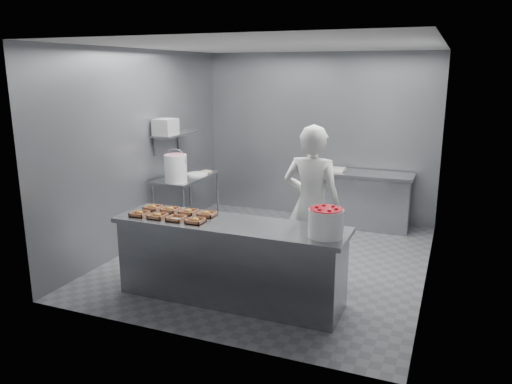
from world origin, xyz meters
TOP-DOWN VIEW (x-y plane):
  - floor at (0.00, 0.00)m, footprint 4.50×4.50m
  - ceiling at (0.00, 0.00)m, footprint 4.50×4.50m
  - wall_back at (0.00, 2.25)m, footprint 4.00×0.04m
  - wall_left at (-2.00, 0.00)m, footprint 0.04×4.50m
  - wall_right at (2.00, 0.00)m, footprint 0.04×4.50m
  - service_counter at (0.00, -1.35)m, footprint 2.60×0.70m
  - prep_table at (-1.65, 0.60)m, footprint 0.60×1.20m
  - back_counter at (0.90, 1.90)m, footprint 1.50×0.60m
  - wall_shelf at (-1.82, 0.60)m, footprint 0.35×0.90m
  - tray_0 at (-1.06, -1.49)m, footprint 0.19×0.18m
  - tray_1 at (-0.82, -1.49)m, footprint 0.19×0.18m
  - tray_2 at (-0.58, -1.49)m, footprint 0.19×0.18m
  - tray_3 at (-0.34, -1.49)m, footprint 0.19×0.18m
  - tray_4 at (-1.06, -1.21)m, footprint 0.19×0.18m
  - tray_5 at (-0.82, -1.21)m, footprint 0.19×0.18m
  - tray_6 at (-0.58, -1.21)m, footprint 0.19×0.18m
  - tray_7 at (-0.34, -1.21)m, footprint 0.19×0.18m
  - worker at (0.69, -0.53)m, footprint 0.71×0.48m
  - strawberry_tub at (1.08, -1.42)m, footprint 0.35×0.35m
  - glaze_bucket at (-1.57, 0.16)m, footprint 0.34×0.32m
  - bucket_lid at (-1.54, 0.74)m, footprint 0.42×0.42m
  - rag at (-1.51, 1.01)m, footprint 0.17×0.16m
  - appliance at (-1.82, 0.33)m, footprint 0.29×0.33m
  - paper_stack at (0.41, 1.90)m, footprint 0.31×0.23m

SIDE VIEW (x-z plane):
  - floor at x=0.00m, z-range 0.00..0.00m
  - back_counter at x=0.90m, z-range 0.00..0.90m
  - service_counter at x=0.00m, z-range 0.00..0.90m
  - prep_table at x=-1.65m, z-range 0.14..1.04m
  - rag at x=-1.51m, z-range 0.90..0.92m
  - bucket_lid at x=-1.54m, z-range 0.90..0.93m
  - tray_2 at x=-0.58m, z-range 0.90..0.94m
  - tray_0 at x=-1.06m, z-range 0.89..0.95m
  - tray_1 at x=-0.82m, z-range 0.89..0.95m
  - tray_3 at x=-0.34m, z-range 0.89..0.95m
  - tray_4 at x=-1.06m, z-range 0.89..0.95m
  - tray_5 at x=-0.82m, z-range 0.89..0.95m
  - tray_6 at x=-0.58m, z-range 0.89..0.95m
  - tray_7 at x=-0.34m, z-range 0.89..0.95m
  - paper_stack at x=0.41m, z-range 0.90..0.95m
  - worker at x=0.69m, z-range 0.00..1.91m
  - strawberry_tub at x=1.08m, z-range 0.91..1.20m
  - glaze_bucket at x=-1.57m, z-range 0.87..1.37m
  - wall_back at x=0.00m, z-range 0.00..2.80m
  - wall_left at x=-2.00m, z-range 0.00..2.80m
  - wall_right at x=2.00m, z-range 0.00..2.80m
  - wall_shelf at x=-1.82m, z-range 1.54..1.56m
  - appliance at x=-1.82m, z-range 1.56..1.81m
  - ceiling at x=0.00m, z-range 2.80..2.80m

